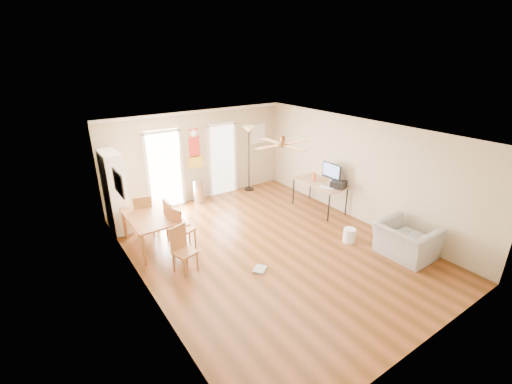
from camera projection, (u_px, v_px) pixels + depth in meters
floor at (271, 248)px, 7.81m from camera, size 7.00×7.00×0.00m
ceiling at (273, 133)px, 6.83m from camera, size 5.50×7.00×0.00m
wall_back at (199, 156)px, 9.99m from camera, size 5.50×0.04×2.60m
wall_front at (430, 276)px, 4.65m from camera, size 5.50×0.04×2.60m
wall_left at (142, 229)px, 5.87m from camera, size 0.04×7.00×2.60m
wall_right at (359, 171)px, 8.76m from camera, size 0.04×7.00×2.60m
crown_molding at (273, 135)px, 6.85m from camera, size 5.50×7.00×0.08m
kitchen_doorway at (165, 171)px, 9.52m from camera, size 0.90×0.10×2.10m
bathroom_doorway at (222, 160)px, 10.47m from camera, size 0.80×0.10×2.10m
wall_decal at (194, 148)px, 9.82m from camera, size 0.46×0.03×1.10m
ac_grille at (258, 134)px, 10.90m from camera, size 0.50×0.04×0.60m
framed_poster at (118, 183)px, 6.80m from camera, size 0.04×0.66×0.48m
ceiling_fan at (283, 145)px, 6.67m from camera, size 1.24×1.24×0.20m
bookshelf at (115, 192)px, 8.28m from camera, size 0.47×0.92×1.97m
dining_table at (151, 231)px, 7.77m from camera, size 0.90×1.49×0.74m
dining_chair_right_a at (177, 222)px, 7.84m from camera, size 0.44×0.44×1.06m
dining_chair_right_b at (183, 227)px, 7.62m from camera, size 0.53×0.53×1.02m
dining_chair_near at (185, 250)px, 6.81m from camera, size 0.48×0.48×0.94m
dining_chair_far at (144, 214)px, 8.28m from camera, size 0.49×0.49×1.00m
trash_can at (198, 191)px, 10.05m from camera, size 0.36×0.36×0.68m
torchiere_lamp at (249, 159)px, 10.72m from camera, size 0.45×0.45×2.03m
computer_desk at (319, 196)px, 9.59m from camera, size 0.74×1.47×0.79m
imac at (331, 174)px, 9.21m from camera, size 0.24×0.62×0.58m
keyboard at (327, 187)px, 9.07m from camera, size 0.23×0.40×0.01m
printer at (339, 184)px, 9.05m from camera, size 0.41×0.44×0.18m
orange_bottle at (314, 176)px, 9.54m from camera, size 0.10×0.10×0.24m
wastebasket_a at (349, 235)px, 8.01m from camera, size 0.30×0.30×0.32m
floor_cloth at (260, 269)px, 7.00m from camera, size 0.36×0.35×0.04m
armchair at (406, 240)px, 7.37m from camera, size 1.01×1.15×0.74m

